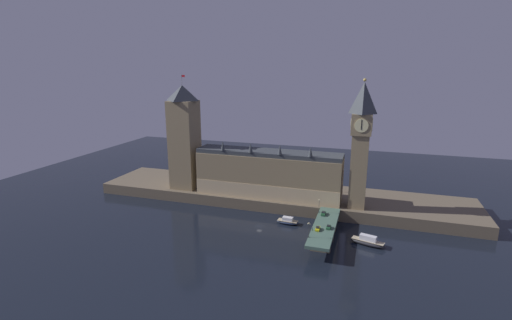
{
  "coord_description": "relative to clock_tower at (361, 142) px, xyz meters",
  "views": [
    {
      "loc": [
        51.6,
        -165.93,
        77.95
      ],
      "look_at": [
        -8.24,
        20.0,
        29.11
      ],
      "focal_mm": 26.0,
      "sensor_mm": 36.0,
      "label": 1
    }
  ],
  "objects": [
    {
      "name": "street_lamp_far",
      "position": [
        -17.4,
        -15.98,
        -30.04
      ],
      "size": [
        1.34,
        0.6,
        7.03
      ],
      "color": "#2D3333",
      "rests_on": "bridge"
    },
    {
      "name": "car_southbound_lead",
      "position": [
        -10.32,
        -33.72,
        -33.75
      ],
      "size": [
        1.95,
        4.0,
        1.46
      ],
      "color": "#235633",
      "rests_on": "bridge"
    },
    {
      "name": "pedestrian_near_rail",
      "position": [
        -17.0,
        -38.27,
        -33.47
      ],
      "size": [
        0.38,
        0.38,
        1.82
      ],
      "color": "black",
      "rests_on": "bridge"
    },
    {
      "name": "boat_upstream",
      "position": [
        -32.67,
        -18.62,
        -40.19
      ],
      "size": [
        12.03,
        5.27,
        3.67
      ],
      "color": "#1E2842",
      "rests_on": "ground_plane"
    },
    {
      "name": "car_northbound_lead",
      "position": [
        -14.78,
        -18.21,
        -33.7
      ],
      "size": [
        2.1,
        4.79,
        1.56
      ],
      "color": "#235633",
      "rests_on": "bridge"
    },
    {
      "name": "boat_downstream",
      "position": [
        7.11,
        -30.69,
        -39.78
      ],
      "size": [
        16.78,
        8.24,
        4.81
      ],
      "color": "#28282D",
      "rests_on": "ground_plane"
    },
    {
      "name": "ground_plane",
      "position": [
        -45.68,
        -25.7,
        -41.53
      ],
      "size": [
        400.0,
        400.0,
        0.0
      ],
      "primitive_type": "plane",
      "color": "black"
    },
    {
      "name": "street_lamp_near",
      "position": [
        -17.4,
        -45.42,
        -30.18
      ],
      "size": [
        1.34,
        0.6,
        6.8
      ],
      "color": "#2D3333",
      "rests_on": "bridge"
    },
    {
      "name": "victoria_tower",
      "position": [
        -101.99,
        3.3,
        -4.19
      ],
      "size": [
        15.3,
        15.3,
        67.87
      ],
      "color": "#8E7A56",
      "rests_on": "embankment"
    },
    {
      "name": "clock_tower",
      "position": [
        0.0,
        0.0,
        0.0
      ],
      "size": [
        10.41,
        10.52,
        66.66
      ],
      "color": "#8E7A56",
      "rests_on": "embankment"
    },
    {
      "name": "car_northbound_trail",
      "position": [
        -14.78,
        -36.8,
        -33.75
      ],
      "size": [
        1.92,
        4.28,
        1.47
      ],
      "color": "yellow",
      "rests_on": "bridge"
    },
    {
      "name": "bridge",
      "position": [
        -12.55,
        -30.7,
        -36.62
      ],
      "size": [
        10.12,
        46.0,
        7.1
      ],
      "color": "#476656",
      "rests_on": "ground_plane"
    },
    {
      "name": "embankment",
      "position": [
        -45.68,
        13.3,
        -38.41
      ],
      "size": [
        220.0,
        42.0,
        6.25
      ],
      "color": "brown",
      "rests_on": "ground_plane"
    },
    {
      "name": "parliament_hall",
      "position": [
        -49.34,
        2.8,
        -22.11
      ],
      "size": [
        82.33,
        16.33,
        31.77
      ],
      "color": "#8E7A56",
      "rests_on": "embankment"
    }
  ]
}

